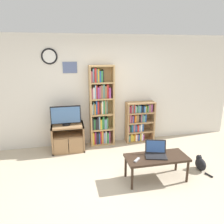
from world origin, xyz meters
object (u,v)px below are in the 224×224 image
object	(u,v)px
cat	(200,163)
laptop	(156,152)
bookshelf_short	(138,121)
tv_stand	(68,137)
television	(66,116)
bookshelf_tall	(101,108)
coffee_table	(157,159)
remote_near_laptop	(137,160)

from	to	relation	value
cat	laptop	bearing A→B (deg)	-171.95
bookshelf_short	laptop	xyz separation A→B (m)	(-0.24, -1.66, -0.01)
tv_stand	laptop	world-z (taller)	laptop
bookshelf_short	television	bearing A→B (deg)	-174.41
bookshelf_tall	laptop	world-z (taller)	bookshelf_tall
coffee_table	remote_near_laptop	world-z (taller)	remote_near_laptop
laptop	remote_near_laptop	world-z (taller)	laptop
tv_stand	bookshelf_tall	distance (m)	1.02
television	coffee_table	world-z (taller)	television
bookshelf_short	cat	xyz separation A→B (m)	(0.74, -1.59, -0.40)
coffee_table	cat	size ratio (longest dim) A/B	2.40
bookshelf_tall	bookshelf_short	size ratio (longest dim) A/B	1.88
bookshelf_short	tv_stand	bearing A→B (deg)	-174.78
television	bookshelf_tall	size ratio (longest dim) A/B	0.35
television	remote_near_laptop	world-z (taller)	television
bookshelf_tall	cat	xyz separation A→B (m)	(1.69, -1.60, -0.80)
tv_stand	coffee_table	xyz separation A→B (m)	(1.51, -1.55, 0.09)
tv_stand	bookshelf_short	xyz separation A→B (m)	(1.75, 0.16, 0.21)
tv_stand	remote_near_laptop	xyz separation A→B (m)	(1.12, -1.61, 0.14)
laptop	remote_near_laptop	distance (m)	0.40
bookshelf_short	remote_near_laptop	size ratio (longest dim) A/B	7.06
tv_stand	laptop	bearing A→B (deg)	-44.99
laptop	cat	size ratio (longest dim) A/B	0.95
cat	bookshelf_tall	bearing A→B (deg)	140.11
television	bookshelf_tall	bearing A→B (deg)	12.66
television	cat	size ratio (longest dim) A/B	1.46
bookshelf_tall	remote_near_laptop	world-z (taller)	bookshelf_tall
bookshelf_short	cat	size ratio (longest dim) A/B	2.24
bookshelf_tall	coffee_table	xyz separation A→B (m)	(0.71, -1.72, -0.52)
bookshelf_tall	cat	bearing A→B (deg)	-43.40
television	bookshelf_short	bearing A→B (deg)	5.59
laptop	television	bearing A→B (deg)	151.92
coffee_table	television	bearing A→B (deg)	134.81
tv_stand	bookshelf_tall	world-z (taller)	bookshelf_tall
television	cat	bearing A→B (deg)	-29.38
tv_stand	laptop	distance (m)	2.14
tv_stand	television	xyz separation A→B (m)	(-0.02, -0.01, 0.53)
bookshelf_short	laptop	distance (m)	1.68
bookshelf_short	coffee_table	xyz separation A→B (m)	(-0.24, -1.71, -0.12)
television	laptop	world-z (taller)	television
bookshelf_tall	coffee_table	size ratio (longest dim) A/B	1.75
bookshelf_short	cat	world-z (taller)	bookshelf_short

